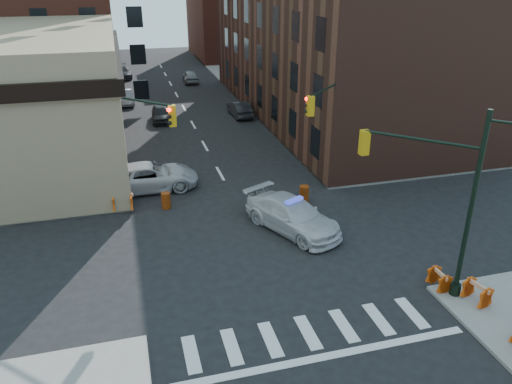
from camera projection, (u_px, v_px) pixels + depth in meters
ground at (260, 246)px, 25.11m from camera, size 140.00×140.00×0.00m
sidewalk_ne at (371, 85)px, 59.42m from camera, size 34.00×54.50×0.15m
commercial_row_ne at (331, 38)px, 45.16m from camera, size 14.00×34.00×14.00m
filler_nw at (39, 4)px, 72.50m from camera, size 20.00×18.00×16.00m
filler_ne at (246, 16)px, 77.03m from camera, size 16.00×16.00×12.00m
signal_pole_se at (444, 193)px, 19.82m from camera, size 5.40×5.27×8.00m
signal_pole_nw at (128, 141)px, 26.62m from camera, size 3.58×3.67×8.00m
signal_pole_ne at (331, 124)px, 29.44m from camera, size 3.67×3.58×8.00m
tree_ne_near at (262, 73)px, 48.35m from camera, size 3.00×3.00×4.85m
tree_ne_far at (242, 59)px, 55.39m from camera, size 3.00×3.00×4.85m
police_car at (292, 215)px, 26.31m from camera, size 4.68×6.32×1.70m
pickup at (149, 176)px, 31.21m from camera, size 6.16×2.92×1.70m
parked_car_wnear at (161, 114)px, 45.24m from camera, size 1.87×4.22×1.41m
parked_car_wfar at (126, 97)px, 50.99m from camera, size 1.69×4.26×1.38m
parked_car_wdeep at (122, 72)px, 63.07m from camera, size 2.52×5.18×1.45m
parked_car_enear at (240, 109)px, 46.72m from camera, size 1.68×4.36×1.42m
parked_car_efar at (191, 76)px, 60.63m from camera, size 1.92×4.31×1.44m
pedestrian_a at (121, 192)px, 28.71m from camera, size 0.72×0.65×1.65m
pedestrian_b at (70, 199)px, 27.71m from camera, size 1.02×0.88×1.84m
pedestrian_c at (8, 185)px, 29.50m from camera, size 1.05×1.00×1.75m
barrel_road at (304, 194)px, 29.63m from camera, size 0.62×0.62×1.01m
barrel_bank at (166, 201)px, 28.86m from camera, size 0.69×0.69×0.95m
barricade_se_a at (439, 280)px, 21.42m from camera, size 0.55×1.07×0.80m
barricade_se_b at (477, 293)px, 20.47m from camera, size 0.80×1.27×0.88m
barricade_nw_a at (123, 202)px, 28.30m from camera, size 1.33×0.71×0.97m
barricade_nw_b at (19, 212)px, 27.23m from camera, size 1.27×0.77×0.90m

